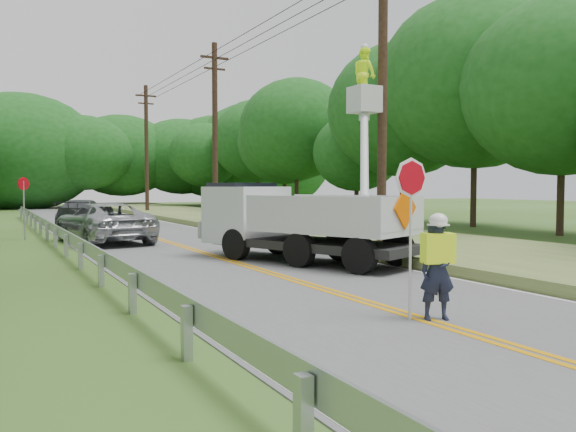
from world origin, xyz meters
name	(u,v)px	position (x,y,z in m)	size (l,w,h in m)	color
ground	(482,339)	(0.00, 0.00, 0.00)	(140.00, 140.00, 0.00)	#385117
road	(184,247)	(0.00, 14.00, 0.01)	(7.20, 96.00, 0.03)	#555457
guardrail	(61,235)	(-4.02, 14.91, 0.55)	(0.18, 48.00, 0.77)	#9FA3A7
utility_poles	(271,117)	(5.00, 17.02, 5.27)	(1.60, 43.30, 10.00)	black
tall_grass_verge	(349,235)	(7.10, 14.00, 0.15)	(7.00, 96.00, 0.30)	#4D6933
treeline_right	(379,118)	(15.85, 23.60, 6.51)	(12.56, 56.30, 12.35)	#332319
treeline_horizon	(72,153)	(1.69, 55.94, 5.50)	(58.53, 14.64, 12.71)	#164C14
flagger	(437,262)	(0.18, 1.15, 0.96)	(1.07, 0.57, 2.64)	#191E33
bucket_truck	(289,210)	(1.73, 9.22, 1.50)	(5.10, 6.89, 6.49)	black
suv_silver	(104,223)	(-2.24, 17.01, 0.79)	(2.56, 5.56, 1.54)	#A8AAAE
suv_darkgrey	(83,213)	(-1.59, 26.78, 0.74)	(2.03, 5.00, 1.45)	#3E4246
stop_sign_permanent	(24,198)	(-4.88, 19.70, 1.71)	(0.47, 0.32, 2.57)	#9FA3A7
yard_sign	(442,243)	(6.17, 7.45, 0.46)	(0.42, 0.18, 0.64)	white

